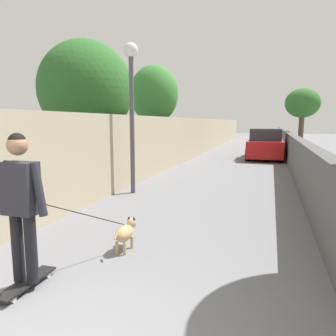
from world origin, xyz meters
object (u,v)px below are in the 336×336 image
tree_right_far (303,104)px  skateboard (27,283)px  tree_left_distant (154,95)px  car_near (265,145)px  person_skateboarder (21,197)px  lamp_post (131,90)px  tree_left_near (86,90)px  dog (125,232)px

tree_right_far → skateboard: bearing=166.5°
tree_left_distant → car_near: 6.22m
tree_right_far → person_skateboarder: size_ratio=2.29×
tree_right_far → car_near: bearing=150.8°
lamp_post → car_near: bearing=-18.8°
tree_left_distant → lamp_post: (-6.81, -1.93, -0.48)m
lamp_post → car_near: lamp_post is taller
tree_left_near → tree_left_distant: (5.50, -0.24, 0.28)m
tree_right_far → lamp_post: size_ratio=1.00×
tree_left_near → person_skateboarder: bearing=-153.8°
skateboard → dog: (1.33, -0.59, 0.21)m
lamp_post → dog: lamp_post is taller
tree_left_distant → car_near: (2.56, -5.12, -2.44)m
tree_right_far → tree_left_distant: bearing=130.4°
dog → car_near: (12.91, -1.72, 0.44)m
tree_left_near → lamp_post: tree_left_near is taller
tree_right_far → tree_left_distant: (-6.00, 7.05, 0.22)m
person_skateboarder → car_near: bearing=-9.2°
tree_left_near → tree_left_distant: tree_left_distant is taller
lamp_post → dog: bearing=-157.5°
dog → car_near: 13.04m
tree_left_near → skateboard: bearing=-153.8°
tree_left_near → tree_left_distant: bearing=-2.5°
tree_right_far → skateboard: size_ratio=4.77×
tree_left_near → skateboard: size_ratio=5.47×
tree_right_far → lamp_post: lamp_post is taller
tree_right_far → tree_left_distant: tree_left_distant is taller
skateboard → car_near: car_near is taller
skateboard → tree_right_far: bearing=-13.5°
tree_left_distant → skateboard: size_ratio=5.64×
car_near → lamp_post: bearing=161.2°
person_skateboarder → dog: person_skateboarder is taller
car_near → person_skateboarder: bearing=170.8°
lamp_post → person_skateboarder: (-4.88, -0.88, -1.61)m
tree_left_near → tree_right_far: bearing=-32.3°
person_skateboarder → dog: (1.33, -0.59, -0.79)m
tree_left_near → car_near: 9.91m
skateboard → dog: 1.47m
dog → lamp_post: bearing=22.5°
lamp_post → tree_right_far: bearing=-21.8°
tree_left_distant → car_near: size_ratio=1.19×
tree_left_near → person_skateboarder: tree_left_near is taller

